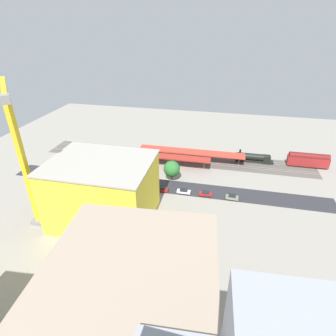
{
  "coord_description": "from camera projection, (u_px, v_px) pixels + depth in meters",
  "views": [
    {
      "loc": [
        -19.88,
        86.24,
        53.13
      ],
      "look_at": [
        -1.19,
        0.39,
        6.06
      ],
      "focal_mm": 29.25,
      "sensor_mm": 36.0,
      "label": 1
    }
  ],
  "objects": [
    {
      "name": "ground_plane",
      "position": [
        165.0,
        181.0,
        103.09
      ],
      "size": [
        187.71,
        187.71,
        0.0
      ],
      "primitive_type": "plane",
      "color": "gray",
      "rests_on": "ground"
    },
    {
      "name": "rail_bed",
      "position": [
        176.0,
        158.0,
        121.19
      ],
      "size": [
        117.35,
        14.23,
        0.01
      ],
      "primitive_type": "cube",
      "rotation": [
        0.0,
        0.0,
        0.0
      ],
      "color": "#5B544C",
      "rests_on": "ground"
    },
    {
      "name": "street_asphalt",
      "position": [
        163.0,
        186.0,
        100.2
      ],
      "size": [
        117.34,
        9.29,
        0.01
      ],
      "primitive_type": "cube",
      "rotation": [
        0.0,
        0.0,
        0.0
      ],
      "color": "#2D2D33",
      "rests_on": "ground"
    },
    {
      "name": "track_rails",
      "position": [
        176.0,
        157.0,
        121.11
      ],
      "size": [
        117.32,
        7.79,
        0.12
      ],
      "color": "#9E9EA8",
      "rests_on": "ground"
    },
    {
      "name": "platform_canopy_near",
      "position": [
        150.0,
        155.0,
        113.51
      ],
      "size": [
        49.85,
        4.86,
        4.55
      ],
      "color": "#A82D23",
      "rests_on": "ground"
    },
    {
      "name": "platform_canopy_far",
      "position": [
        191.0,
        152.0,
        117.04
      ],
      "size": [
        45.21,
        5.51,
        4.24
      ],
      "color": "#C63D2D",
      "rests_on": "ground"
    },
    {
      "name": "locomotive",
      "position": [
        254.0,
        158.0,
        116.57
      ],
      "size": [
        15.56,
        2.98,
        5.17
      ],
      "color": "black",
      "rests_on": "ground"
    },
    {
      "name": "passenger_coach",
      "position": [
        308.0,
        160.0,
        111.94
      ],
      "size": [
        16.02,
        2.87,
        6.17
      ],
      "color": "black",
      "rests_on": "ground"
    },
    {
      "name": "parked_car_0",
      "position": [
        232.0,
        197.0,
        92.28
      ],
      "size": [
        4.26,
        2.03,
        1.87
      ],
      "color": "black",
      "rests_on": "ground"
    },
    {
      "name": "parked_car_1",
      "position": [
        206.0,
        194.0,
        94.29
      ],
      "size": [
        4.37,
        2.06,
        1.64
      ],
      "color": "black",
      "rests_on": "ground"
    },
    {
      "name": "parked_car_2",
      "position": [
        184.0,
        191.0,
        95.66
      ],
      "size": [
        4.77,
        1.93,
        1.6
      ],
      "color": "black",
      "rests_on": "ground"
    },
    {
      "name": "parked_car_3",
      "position": [
        162.0,
        189.0,
        96.67
      ],
      "size": [
        4.36,
        1.88,
        1.87
      ],
      "color": "black",
      "rests_on": "ground"
    },
    {
      "name": "parked_car_4",
      "position": [
        139.0,
        187.0,
        97.93
      ],
      "size": [
        4.3,
        2.02,
        1.73
      ],
      "color": "black",
      "rests_on": "ground"
    },
    {
      "name": "parked_car_5",
      "position": [
        119.0,
        184.0,
        100.18
      ],
      "size": [
        4.85,
        1.97,
        1.68
      ],
      "color": "black",
      "rests_on": "ground"
    },
    {
      "name": "parked_car_6",
      "position": [
        97.0,
        181.0,
        101.75
      ],
      "size": [
        4.08,
        1.75,
        1.71
      ],
      "color": "black",
      "rests_on": "ground"
    },
    {
      "name": "parked_car_7",
      "position": [
        77.0,
        179.0,
        103.02
      ],
      "size": [
        4.76,
        1.76,
        1.8
      ],
      "color": "black",
      "rests_on": "ground"
    },
    {
      "name": "construction_building",
      "position": [
        103.0,
        192.0,
        79.76
      ],
      "size": [
        28.27,
        22.34,
        18.77
      ],
      "primitive_type": "cube",
      "rotation": [
        0.0,
        0.0,
        0.0
      ],
      "color": "yellow",
      "rests_on": "ground"
    },
    {
      "name": "construction_roof_slab",
      "position": [
        99.0,
        162.0,
        75.23
      ],
      "size": [
        28.87,
        22.94,
        0.4
      ],
      "primitive_type": "cube",
      "rotation": [
        0.0,
        0.0,
        0.0
      ],
      "color": "#ADA89E",
      "rests_on": "construction_building"
    },
    {
      "name": "tower_crane",
      "position": [
        20.0,
        147.0,
        73.1
      ],
      "size": [
        21.21,
        23.89,
        38.96
      ],
      "color": "gray",
      "rests_on": "ground"
    },
    {
      "name": "box_truck_0",
      "position": [
        101.0,
        182.0,
        99.16
      ],
      "size": [
        8.64,
        2.81,
        3.65
      ],
      "color": "black",
      "rests_on": "ground"
    },
    {
      "name": "box_truck_1",
      "position": [
        126.0,
        183.0,
        98.74
      ],
      "size": [
        10.12,
        3.33,
        3.42
      ],
      "color": "black",
      "rests_on": "ground"
    },
    {
      "name": "box_truck_2",
      "position": [
        130.0,
        188.0,
        96.23
      ],
      "size": [
        8.55,
        3.03,
        3.2
      ],
      "color": "black",
      "rests_on": "ground"
    },
    {
      "name": "street_tree_0",
      "position": [
        104.0,
        162.0,
        107.67
      ],
      "size": [
        4.08,
        4.08,
        6.29
      ],
      "color": "brown",
      "rests_on": "ground"
    },
    {
      "name": "street_tree_1",
      "position": [
        119.0,
        162.0,
        105.56
      ],
      "size": [
        4.88,
        4.88,
        7.88
      ],
      "color": "brown",
      "rests_on": "ground"
    },
    {
      "name": "street_tree_2",
      "position": [
        172.0,
        169.0,
        101.94
      ],
      "size": [
        6.14,
        6.14,
        7.78
      ],
      "color": "brown",
      "rests_on": "ground"
    },
    {
      "name": "traffic_light",
      "position": [
        139.0,
        180.0,
        95.47
      ],
      "size": [
        0.5,
        0.36,
        6.55
      ],
      "color": "#333333",
      "rests_on": "ground"
    }
  ]
}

